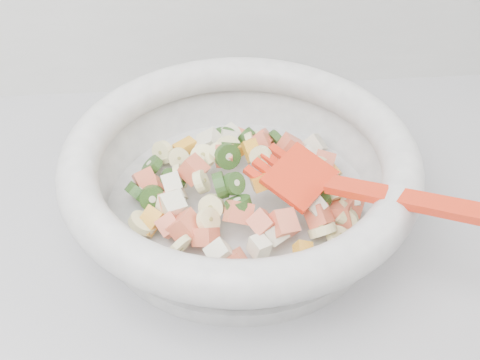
{
  "coord_description": "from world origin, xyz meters",
  "views": [
    {
      "loc": [
        -0.1,
        1.04,
        1.34
      ],
      "look_at": [
        -0.06,
        1.48,
        0.95
      ],
      "focal_mm": 45.0,
      "sensor_mm": 36.0,
      "label": 1
    }
  ],
  "objects": [
    {
      "name": "mixing_bowl",
      "position": [
        -0.06,
        1.48,
        0.95
      ],
      "size": [
        0.41,
        0.35,
        0.13
      ],
      "color": "silver",
      "rests_on": "counter"
    }
  ]
}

